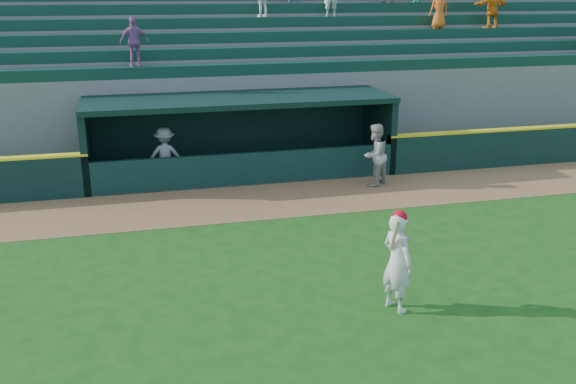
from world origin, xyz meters
name	(u,v)px	position (x,y,z in m)	size (l,w,h in m)	color
ground	(307,275)	(0.00, 0.00, 0.00)	(120.00, 120.00, 0.00)	#194912
warning_track	(259,201)	(0.00, 4.90, 0.01)	(40.00, 3.00, 0.01)	brown
dugout_player_front	(375,155)	(3.63, 5.54, 0.93)	(0.91, 0.71, 1.87)	#A2A19C
dugout_player_inside	(165,155)	(-2.35, 7.37, 0.85)	(1.09, 0.63, 1.69)	#ABABA6
dugout	(238,130)	(0.00, 8.00, 1.36)	(9.40, 2.80, 2.46)	slate
stands	(218,78)	(0.04, 12.57, 2.40)	(34.50, 6.25, 7.53)	slate
batter_at_plate	(397,261)	(1.18, -1.79, 0.96)	(0.66, 0.88, 1.94)	silver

